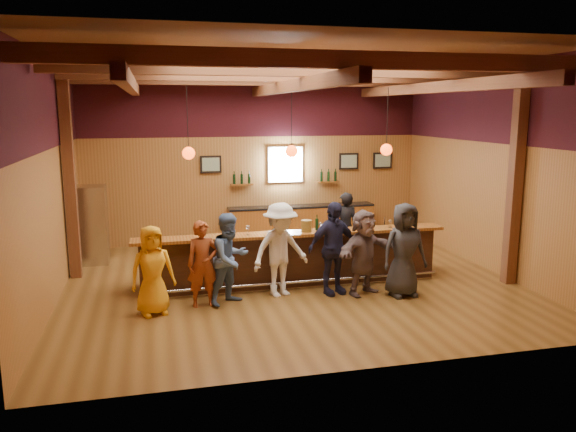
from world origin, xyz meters
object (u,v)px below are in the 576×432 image
Objects in this scene: bar_counter at (290,257)px; customer_redvest at (203,264)px; customer_brown at (364,252)px; bartender at (345,227)px; stainless_fridge at (92,225)px; customer_white at (280,250)px; customer_denim at (230,259)px; customer_navy at (333,248)px; customer_dark at (404,250)px; ice_bucket at (306,226)px; customer_orange at (152,270)px; bottle_a at (317,224)px; back_bar_cabinet at (302,223)px.

customer_redvest is (-1.88, -1.07, 0.26)m from bar_counter.
customer_brown is 1.01× the size of bartender.
customer_white reaches higher than stainless_fridge.
customer_denim is 0.93× the size of customer_navy.
bartender is at bearing 95.12° from customer_dark.
ice_bucket is (1.63, 0.73, 0.38)m from customer_denim.
stainless_fridge is 1.00× the size of customer_white.
bartender is at bearing 14.07° from customer_orange.
customer_navy reaches higher than customer_orange.
bar_counter is at bearing 127.31° from ice_bucket.
customer_white is (3.71, -3.31, 0.00)m from stainless_fridge.
customer_navy is at bearing -1.74° from customer_redvest.
customer_brown is (1.17, -1.12, 0.31)m from bar_counter.
bar_counter is at bearing 107.53° from customer_navy.
customer_orange is at bearing -70.13° from stainless_fridge.
customer_dark reaches higher than customer_orange.
stainless_fridge is (-4.12, 2.45, 0.38)m from bar_counter.
ice_bucket is (0.25, -0.33, 0.70)m from bar_counter.
stainless_fridge reaches higher than customer_denim.
customer_brown is at bearing -12.63° from customer_orange.
customer_brown reaches higher than bottle_a.
customer_dark is at bearing -32.02° from customer_white.
customer_denim is at bearing 152.36° from customer_brown.
bar_counter is 3.06m from customer_orange.
customer_dark is at bearing -32.33° from customer_navy.
customer_navy is 0.80m from ice_bucket.
bar_counter is 4.81m from stainless_fridge.
customer_orange is (-3.95, -4.86, 0.31)m from back_bar_cabinet.
customer_redvest reaches higher than bottle_a.
customer_orange is 3.19m from ice_bucket.
customer_navy is at bearing -35.93° from stainless_fridge.
bar_counter is 3.50× the size of stainless_fridge.
customer_navy reaches higher than customer_denim.
customer_denim is 1.00m from customer_white.
bottle_a is (0.90, 0.63, 0.33)m from customer_white.
customer_denim is at bearing -142.75° from bar_counter.
customer_denim is at bearing -156.01° from ice_bucket.
bar_counter is at bearing 110.19° from customer_brown.
stainless_fridge reaches higher than bar_counter.
bar_counter is 2.18m from customer_redvest.
stainless_fridge is 5.73× the size of bottle_a.
bartender is at bearing 2.29° from customer_denim.
customer_dark is (0.69, -4.96, 0.42)m from back_bar_cabinet.
stainless_fridge is at bearing 119.76° from customer_brown.
stainless_fridge is 5.34m from bottle_a.
customer_denim is 3.69m from bartender.
bartender is 7.13× the size of ice_bucket.
customer_orange is at bearing -155.07° from bar_counter.
customer_denim is 5.37× the size of bottle_a.
bartender reaches higher than bottle_a.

